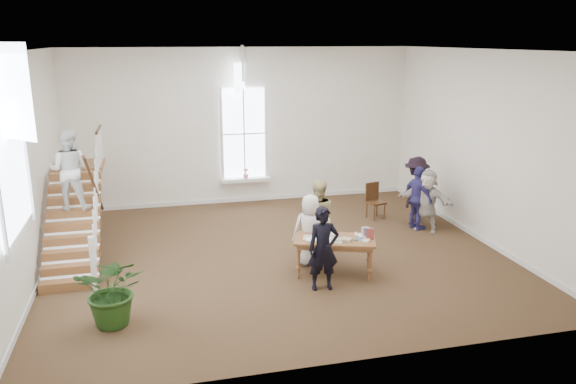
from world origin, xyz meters
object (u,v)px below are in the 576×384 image
object	(u,v)px
woman_cluster_a	(418,198)
woman_cluster_c	(427,201)
person_yellow	(317,218)
police_officer	(323,249)
library_table	(335,242)
floor_plant	(114,290)
elderly_woman	(310,230)
side_chair	(374,199)
woman_cluster_b	(416,191)

from	to	relation	value
woman_cluster_a	woman_cluster_c	bearing A→B (deg)	-158.43
woman_cluster_a	woman_cluster_c	xyz separation A→B (m)	(0.16, -0.20, -0.02)
person_yellow	police_officer	bearing A→B (deg)	76.26
library_table	floor_plant	bearing A→B (deg)	-145.49
library_table	woman_cluster_c	distance (m)	3.67
library_table	elderly_woman	world-z (taller)	elderly_woman
library_table	woman_cluster_a	xyz separation A→B (m)	(2.93, 2.18, 0.13)
library_table	side_chair	size ratio (longest dim) A/B	1.87
woman_cluster_a	side_chair	distance (m)	1.37
woman_cluster_a	side_chair	bearing A→B (deg)	15.09
police_officer	woman_cluster_a	distance (m)	4.41
floor_plant	library_table	bearing A→B (deg)	15.17
woman_cluster_a	floor_plant	world-z (taller)	woman_cluster_a
floor_plant	woman_cluster_a	bearing A→B (deg)	24.83
woman_cluster_c	floor_plant	bearing A→B (deg)	-105.16
woman_cluster_c	side_chair	distance (m)	1.61
elderly_woman	woman_cluster_b	xyz separation A→B (m)	(3.44, 2.03, 0.12)
woman_cluster_a	woman_cluster_c	size ratio (longest dim) A/B	1.03
woman_cluster_a	floor_plant	xyz separation A→B (m)	(-7.24, -3.35, -0.18)
elderly_woman	woman_cluster_a	distance (m)	3.65
library_table	person_yellow	distance (m)	1.12
woman_cluster_a	side_chair	size ratio (longest dim) A/B	1.69
floor_plant	elderly_woman	bearing A→B (deg)	24.08
person_yellow	woman_cluster_a	distance (m)	3.18
police_officer	woman_cluster_b	distance (m)	4.83
library_table	police_officer	bearing A→B (deg)	-105.58
elderly_woman	woman_cluster_c	xyz separation A→B (m)	(3.44, 1.38, 0.02)
library_table	side_chair	distance (m)	4.00
library_table	police_officer	size ratio (longest dim) A/B	1.10
library_table	woman_cluster_b	distance (m)	4.06
library_table	woman_cluster_a	size ratio (longest dim) A/B	1.11
person_yellow	woman_cluster_c	xyz separation A→B (m)	(3.14, 0.88, -0.07)
side_chair	woman_cluster_c	bearing A→B (deg)	-71.35
library_table	elderly_woman	size ratio (longest dim) A/B	1.17
person_yellow	woman_cluster_a	world-z (taller)	person_yellow
police_officer	side_chair	world-z (taller)	police_officer
library_table	woman_cluster_a	distance (m)	3.66
police_officer	floor_plant	size ratio (longest dim) A/B	1.29
woman_cluster_a	woman_cluster_b	bearing A→B (deg)	-36.16
library_table	woman_cluster_c	xyz separation A→B (m)	(3.09, 1.98, 0.11)
woman_cluster_b	woman_cluster_c	size ratio (longest dim) A/B	1.12
library_table	person_yellow	size ratio (longest dim) A/B	1.05
woman_cluster_c	floor_plant	size ratio (longest dim) A/B	1.24
elderly_woman	woman_cluster_c	size ratio (longest dim) A/B	0.97
person_yellow	woman_cluster_c	distance (m)	3.27
police_officer	elderly_woman	world-z (taller)	police_officer
woman_cluster_c	floor_plant	distance (m)	8.04
woman_cluster_b	library_table	bearing A→B (deg)	-6.76
person_yellow	woman_cluster_c	world-z (taller)	person_yellow
woman_cluster_a	floor_plant	bearing A→B (deg)	98.04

